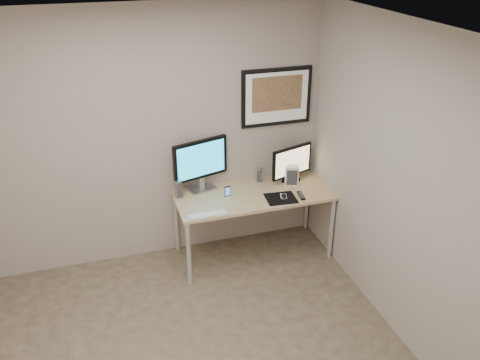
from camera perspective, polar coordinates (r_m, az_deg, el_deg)
The scene contains 13 objects.
room at distance 3.79m, azimuth -8.30°, elevation 2.51°, with size 3.60×3.60×3.60m.
desk at distance 5.23m, azimuth 1.52°, elevation -2.15°, with size 1.60×0.70×0.73m.
framed_art at distance 5.26m, azimuth 4.12°, elevation 9.29°, with size 0.75×0.04×0.60m.
monitor_large at distance 5.15m, azimuth -4.46°, elevation 1.92°, with size 0.59×0.27×0.55m.
monitor_tv at distance 5.39m, azimuth 5.83°, elevation 1.91°, with size 0.49×0.18×0.39m.
speaker_left at distance 5.11m, azimuth -6.98°, elevation -1.01°, with size 0.08×0.08×0.20m, color #BABABF.
speaker_right at distance 5.40m, azimuth 2.15°, elevation 0.58°, with size 0.06×0.06×0.16m, color #BABABF.
phone_dock at distance 5.09m, azimuth -1.42°, elevation -1.35°, with size 0.06×0.06×0.13m, color black.
keyboard at distance 4.82m, azimuth -3.60°, elevation -3.89°, with size 0.38×0.10×0.01m, color #BBBBC0.
mousepad at distance 5.11m, azimuth 4.61°, elevation -2.06°, with size 0.30×0.27×0.00m, color black.
mouse at distance 5.12m, azimuth 4.93°, elevation -1.78°, with size 0.06×0.10×0.03m, color black.
remote at distance 5.17m, azimuth 6.87°, elevation -1.72°, with size 0.05×0.17×0.02m, color black.
fan_unit at distance 5.35m, azimuth 5.82°, elevation 0.49°, with size 0.14×0.10×0.21m, color silver.
Camera 1 is at (-0.50, -2.99, 3.16)m, focal length 38.00 mm.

